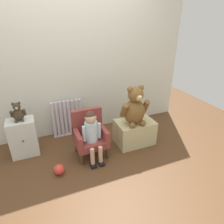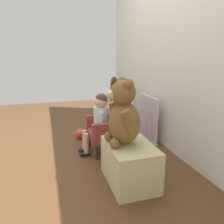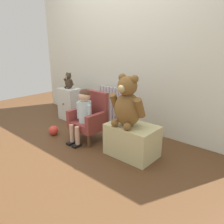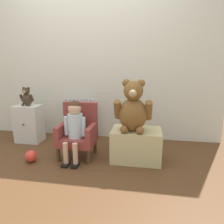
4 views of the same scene
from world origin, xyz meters
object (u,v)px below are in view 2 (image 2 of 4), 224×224
object	(u,v)px
small_dresser	(114,110)
child_armchair	(108,127)
child_figure	(99,115)
large_teddy_bear	(124,115)
small_teddy_bear	(114,86)
radiator	(148,118)
toy_ball	(80,134)
low_bench	(129,163)

from	to	relation	value
small_dresser	child_armchair	xyz separation A→B (m)	(0.85, -0.33, 0.04)
child_figure	large_teddy_bear	xyz separation A→B (m)	(0.65, 0.06, 0.17)
child_figure	small_teddy_bear	world-z (taller)	small_teddy_bear
large_teddy_bear	small_dresser	bearing A→B (deg)	165.76
child_armchair	child_figure	world-z (taller)	child_figure
radiator	child_figure	bearing A→B (deg)	-75.40
radiator	toy_ball	world-z (taller)	radiator
child_figure	toy_ball	world-z (taller)	child_figure
child_armchair	toy_ball	world-z (taller)	child_armchair
radiator	large_teddy_bear	world-z (taller)	large_teddy_bear
low_bench	small_teddy_bear	xyz separation A→B (m)	(-1.55, 0.34, 0.46)
child_figure	toy_ball	xyz separation A→B (m)	(-0.48, -0.15, -0.38)
child_figure	low_bench	bearing A→B (deg)	8.42
small_teddy_bear	child_figure	bearing A→B (deg)	-27.53
toy_ball	large_teddy_bear	bearing A→B (deg)	10.55
toy_ball	small_teddy_bear	bearing A→B (deg)	121.50
child_figure	large_teddy_bear	distance (m)	0.68
radiator	low_bench	distance (m)	1.08
child_armchair	large_teddy_bear	world-z (taller)	large_teddy_bear
radiator	toy_ball	bearing A→B (deg)	-108.88
radiator	large_teddy_bear	bearing A→B (deg)	-38.05
child_armchair	radiator	bearing A→B (deg)	107.04
large_teddy_bear	child_figure	bearing A→B (deg)	-174.97
radiator	small_teddy_bear	bearing A→B (deg)	-157.69
small_dresser	small_teddy_bear	world-z (taller)	small_teddy_bear
child_armchair	small_teddy_bear	distance (m)	0.98
small_dresser	large_teddy_bear	size ratio (longest dim) A/B	0.93
child_armchair	small_teddy_bear	xyz separation A→B (m)	(-0.85, 0.34, 0.34)
radiator	small_dresser	size ratio (longest dim) A/B	1.13
child_figure	radiator	bearing A→B (deg)	104.60
radiator	child_armchair	distance (m)	0.64
large_teddy_bear	toy_ball	xyz separation A→B (m)	(-1.14, -0.21, -0.55)
small_dresser	low_bench	world-z (taller)	small_dresser
child_figure	small_teddy_bear	distance (m)	0.98
low_bench	small_dresser	bearing A→B (deg)	167.75
large_teddy_bear	toy_ball	distance (m)	1.28
toy_ball	low_bench	bearing A→B (deg)	12.30
small_dresser	toy_ball	bearing A→B (deg)	-58.12
child_armchair	large_teddy_bear	distance (m)	0.73
large_teddy_bear	small_teddy_bear	size ratio (longest dim) A/B	2.20
toy_ball	small_dresser	bearing A→B (deg)	121.88
small_dresser	low_bench	xyz separation A→B (m)	(1.55, -0.34, -0.08)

